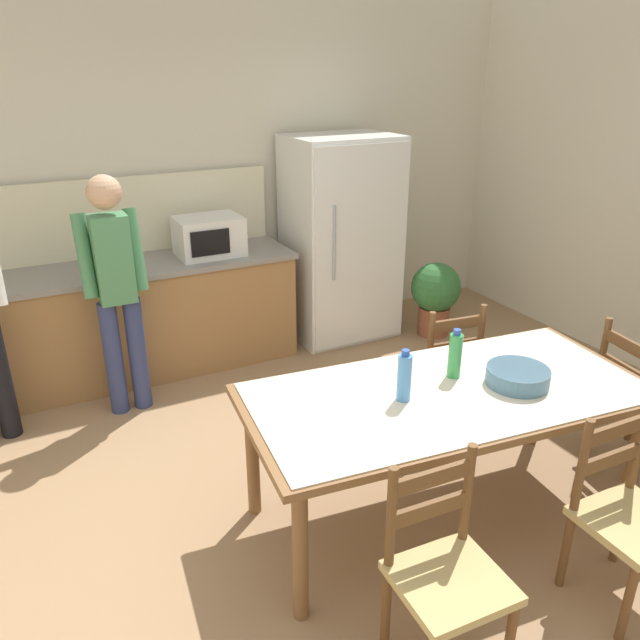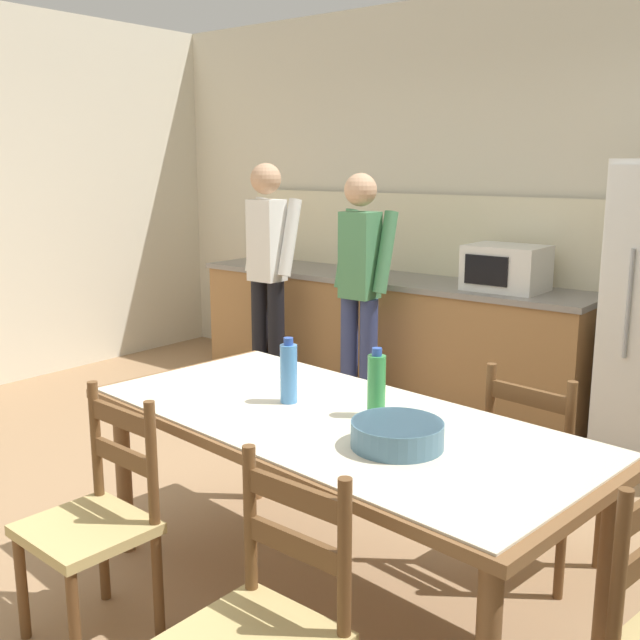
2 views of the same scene
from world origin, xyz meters
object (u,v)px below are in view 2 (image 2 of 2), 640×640
dining_table (335,435)px  chair_side_far_right (541,473)px  microwave (506,268)px  chair_side_near_left (95,522)px  bottle_off_centre (376,385)px  chair_side_near_right (264,633)px  person_at_counter (360,282)px  person_at_sink (268,265)px  serving_bowl (397,433)px  bottle_near_centre (289,373)px

dining_table → chair_side_far_right: 0.94m
microwave → chair_side_near_left: (-0.10, -3.16, -0.60)m
microwave → bottle_off_centre: 2.41m
dining_table → chair_side_far_right: (0.54, 0.72, -0.25)m
microwave → bottle_off_centre: bearing=-76.4°
chair_side_near_right → person_at_counter: (-1.64, 2.74, 0.49)m
microwave → dining_table: microwave is taller
chair_side_near_right → person_at_sink: (-2.51, 2.76, 0.53)m
serving_bowl → chair_side_far_right: (0.19, 0.83, -0.38)m
serving_bowl → person_at_counter: 2.60m
bottle_near_centre → serving_bowl: size_ratio=0.84×
bottle_off_centre → chair_side_near_left: (-0.66, -0.83, -0.45)m
bottle_off_centre → person_at_counter: person_at_counter is taller
bottle_near_centre → person_at_sink: size_ratio=0.16×
chair_side_far_right → bottle_near_centre: bearing=48.1°
microwave → chair_side_near_left: size_ratio=0.55×
dining_table → serving_bowl: 0.39m
bottle_near_centre → person_at_counter: 2.15m
microwave → serving_bowl: microwave is taller
bottle_near_centre → person_at_sink: 2.68m
dining_table → microwave: bearing=100.4°
dining_table → bottle_near_centre: (-0.26, 0.03, 0.20)m
bottle_off_centre → chair_side_near_right: bottle_off_centre is taller
dining_table → person_at_sink: (-2.13, 1.95, 0.27)m
serving_bowl → bottle_off_centre: bearing=137.4°
person_at_counter → chair_side_far_right: bearing=-123.7°
chair_side_far_right → chair_side_near_left: same height
dining_table → person_at_counter: 2.32m
microwave → person_at_counter: person_at_counter is taller
microwave → bottle_off_centre: (0.56, -2.34, -0.15)m
chair_side_near_right → chair_side_near_left: (-0.93, 0.10, 0.00)m
microwave → chair_side_near_right: bearing=-75.7°
bottle_off_centre → chair_side_far_right: bottle_off_centre is taller
dining_table → bottle_near_centre: bearing=174.0°
microwave → serving_bowl: 2.69m
chair_side_near_left → bottle_off_centre: bearing=54.2°
bottle_near_centre → chair_side_far_right: (0.80, 0.69, -0.45)m
microwave → person_at_counter: bearing=-147.5°
serving_bowl → person_at_counter: bearing=128.5°
microwave → chair_side_far_right: microwave is taller
dining_table → chair_side_far_right: chair_side_far_right is taller
bottle_near_centre → person_at_counter: (-1.01, 1.90, 0.04)m
person_at_sink → person_at_counter: (0.87, -0.02, -0.04)m
bottle_near_centre → bottle_off_centre: 0.38m
chair_side_far_right → person_at_counter: size_ratio=0.55×
microwave → person_at_sink: 1.76m
dining_table → person_at_sink: 2.90m
microwave → chair_side_far_right: bearing=-60.1°
bottle_near_centre → serving_bowl: bearing=-12.6°
bottle_off_centre → person_at_counter: 2.28m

